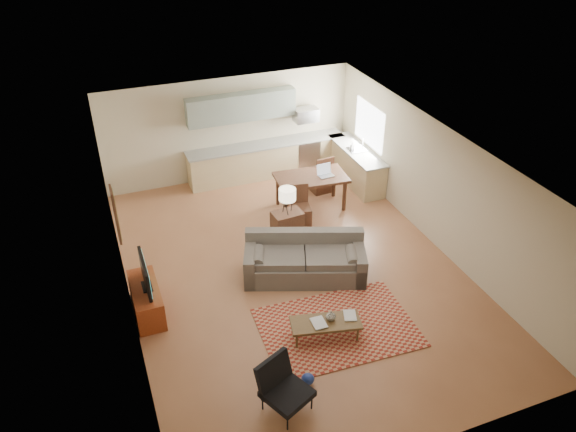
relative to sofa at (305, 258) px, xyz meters
name	(u,v)px	position (x,y,z in m)	size (l,w,h in m)	color
room	(294,215)	(-0.15, 0.24, 0.92)	(9.00, 9.00, 9.00)	#925A3A
kitchen_counter_back	(267,159)	(0.75, 4.42, 0.03)	(4.26, 0.64, 0.92)	tan
kitchen_counter_right	(356,166)	(2.78, 3.24, 0.03)	(0.64, 2.26, 0.92)	tan
kitchen_range	(305,153)	(1.85, 4.42, 0.02)	(0.62, 0.62, 0.90)	#A5A8AD
kitchen_microwave	(306,115)	(1.85, 4.44, 1.12)	(0.62, 0.40, 0.35)	#A5A8AD
upper_cabinets	(241,107)	(0.15, 4.57, 1.52)	(2.80, 0.34, 0.70)	gray
window_right	(369,125)	(3.08, 3.24, 1.12)	(0.02, 1.40, 1.05)	white
wall_art_left	(116,215)	(-3.36, 1.14, 1.12)	(0.06, 0.42, 1.10)	olive
triptych	(225,115)	(-0.25, 4.71, 1.32)	(1.70, 0.04, 0.50)	beige
rug	(337,327)	(-0.03, -1.61, -0.42)	(2.73, 1.89, 0.02)	maroon
sofa	(305,258)	(0.00, 0.00, 0.00)	(2.50, 1.09, 0.87)	#564F46
coffee_table	(325,329)	(-0.33, -1.75, -0.25)	(1.23, 0.49, 0.37)	#4B361B
book_a	(312,324)	(-0.58, -1.75, -0.05)	(0.24, 0.32, 0.03)	maroon
book_b	(344,316)	(0.02, -1.73, -0.06)	(0.30, 0.35, 0.02)	navy
vase	(331,316)	(-0.23, -1.73, 0.02)	(0.18, 0.18, 0.18)	black
armchair	(287,390)	(-1.51, -2.95, -0.01)	(0.74, 0.74, 0.85)	black
tv_credenza	(147,300)	(-3.14, 0.04, -0.14)	(0.49, 1.27, 0.59)	maroon
tv	(145,274)	(-3.09, 0.04, 0.44)	(0.10, 0.98, 0.59)	black
console_table	(287,227)	(0.12, 1.27, -0.06)	(0.64, 0.43, 0.75)	#3C2216
table_lamp	(287,201)	(0.12, 1.27, 0.62)	(0.36, 0.36, 0.60)	beige
dining_table	(311,192)	(1.17, 2.45, -0.01)	(1.68, 0.96, 0.85)	#3C2216
dining_chair_near	(300,207)	(0.61, 1.77, 0.06)	(0.47, 0.50, 0.99)	#3C2216
dining_chair_far	(321,173)	(1.73, 3.13, 0.07)	(0.48, 0.50, 1.01)	#3C2216
laptop	(326,171)	(1.51, 2.34, 0.55)	(0.36, 0.27, 0.27)	#A5A8AD
soap_bottle	(353,146)	(2.68, 3.31, 0.58)	(0.09, 0.09, 0.19)	beige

